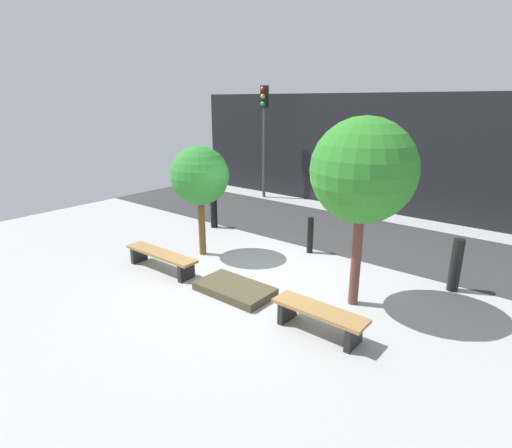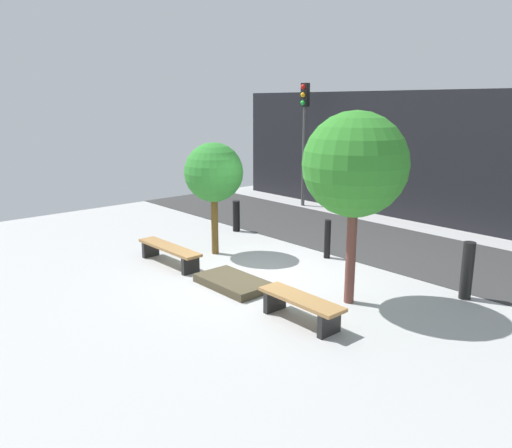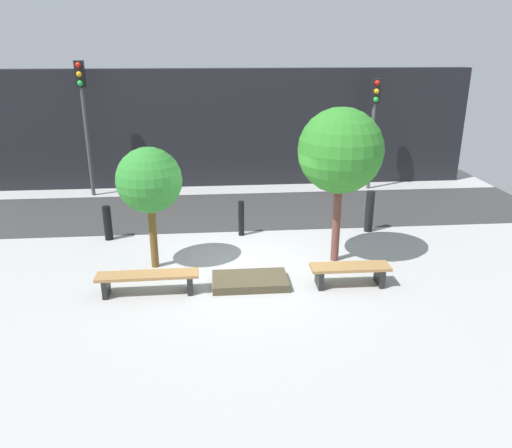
{
  "view_description": "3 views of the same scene",
  "coord_description": "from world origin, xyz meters",
  "px_view_note": "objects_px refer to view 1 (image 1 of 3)",
  "views": [
    {
      "loc": [
        4.82,
        -6.13,
        3.66
      ],
      "look_at": [
        0.49,
        -0.74,
        1.51
      ],
      "focal_mm": 28.0,
      "sensor_mm": 36.0,
      "label": 1
    },
    {
      "loc": [
        7.26,
        -6.64,
        3.55
      ],
      "look_at": [
        0.11,
        -0.29,
        1.21
      ],
      "focal_mm": 35.0,
      "sensor_mm": 36.0,
      "label": 2
    },
    {
      "loc": [
        -0.69,
        -9.96,
        4.64
      ],
      "look_at": [
        0.13,
        -0.69,
        1.28
      ],
      "focal_mm": 35.0,
      "sensor_mm": 36.0,
      "label": 3
    }
  ],
  "objects_px": {
    "tree_behind_right_bench": "(363,171)",
    "bollard_center": "(456,265)",
    "bench_right": "(319,316)",
    "tree_behind_left_bench": "(200,176)",
    "bollard_far_left": "(214,213)",
    "traffic_light_west": "(264,123)",
    "bollard_left": "(310,235)",
    "planter_bed": "(235,289)",
    "bench_left": "(161,257)"
  },
  "relations": [
    {
      "from": "tree_behind_right_bench",
      "to": "bollard_center",
      "type": "bearing_deg",
      "value": 52.89
    },
    {
      "from": "planter_bed",
      "to": "bollard_left",
      "type": "relative_size",
      "value": 1.68
    },
    {
      "from": "bollard_center",
      "to": "traffic_light_west",
      "type": "bearing_deg",
      "value": 152.96
    },
    {
      "from": "planter_bed",
      "to": "bollard_far_left",
      "type": "xyz_separation_m",
      "value": [
        -3.34,
        2.83,
        0.35
      ]
    },
    {
      "from": "bollard_center",
      "to": "traffic_light_west",
      "type": "xyz_separation_m",
      "value": [
        -7.93,
        4.05,
        2.32
      ]
    },
    {
      "from": "tree_behind_left_bench",
      "to": "bollard_center",
      "type": "xyz_separation_m",
      "value": [
        5.36,
        1.75,
        -1.41
      ]
    },
    {
      "from": "traffic_light_west",
      "to": "bollard_far_left",
      "type": "bearing_deg",
      "value": -72.93
    },
    {
      "from": "tree_behind_left_bench",
      "to": "traffic_light_west",
      "type": "height_order",
      "value": "traffic_light_west"
    },
    {
      "from": "bench_left",
      "to": "traffic_light_west",
      "type": "relative_size",
      "value": 0.48
    },
    {
      "from": "bench_left",
      "to": "bollard_center",
      "type": "xyz_separation_m",
      "value": [
        5.36,
        3.03,
        0.23
      ]
    },
    {
      "from": "tree_behind_right_bench",
      "to": "bollard_center",
      "type": "relative_size",
      "value": 3.16
    },
    {
      "from": "tree_behind_right_bench",
      "to": "bollard_far_left",
      "type": "height_order",
      "value": "tree_behind_right_bench"
    },
    {
      "from": "planter_bed",
      "to": "bollard_center",
      "type": "bearing_deg",
      "value": 40.27
    },
    {
      "from": "bench_left",
      "to": "bollard_center",
      "type": "bearing_deg",
      "value": 28.77
    },
    {
      "from": "bench_left",
      "to": "tree_behind_right_bench",
      "type": "relative_size",
      "value": 0.58
    },
    {
      "from": "traffic_light_west",
      "to": "bench_left",
      "type": "bearing_deg",
      "value": -70.07
    },
    {
      "from": "planter_bed",
      "to": "tree_behind_right_bench",
      "type": "xyz_separation_m",
      "value": [
        2.02,
        1.08,
        2.42
      ]
    },
    {
      "from": "bench_left",
      "to": "tree_behind_left_bench",
      "type": "height_order",
      "value": "tree_behind_left_bench"
    },
    {
      "from": "bollard_left",
      "to": "tree_behind_left_bench",
      "type": "bearing_deg",
      "value": -139.05
    },
    {
      "from": "planter_bed",
      "to": "traffic_light_west",
      "type": "distance_m",
      "value": 8.72
    },
    {
      "from": "tree_behind_right_bench",
      "to": "bollard_left",
      "type": "relative_size",
      "value": 3.78
    },
    {
      "from": "tree_behind_left_bench",
      "to": "bollard_far_left",
      "type": "distance_m",
      "value": 2.67
    },
    {
      "from": "planter_bed",
      "to": "bollard_left",
      "type": "xyz_separation_m",
      "value": [
        0.0,
        2.83,
        0.37
      ]
    },
    {
      "from": "bench_left",
      "to": "traffic_light_west",
      "type": "xyz_separation_m",
      "value": [
        -2.57,
        7.08,
        2.54
      ]
    },
    {
      "from": "bench_right",
      "to": "planter_bed",
      "type": "distance_m",
      "value": 2.04
    },
    {
      "from": "bollard_center",
      "to": "traffic_light_west",
      "type": "relative_size",
      "value": 0.26
    },
    {
      "from": "planter_bed",
      "to": "bollard_left",
      "type": "height_order",
      "value": "bollard_left"
    },
    {
      "from": "bench_right",
      "to": "bollard_left",
      "type": "height_order",
      "value": "bollard_left"
    },
    {
      "from": "bollard_far_left",
      "to": "bollard_left",
      "type": "height_order",
      "value": "bollard_left"
    },
    {
      "from": "planter_bed",
      "to": "traffic_light_west",
      "type": "bearing_deg",
      "value": 123.69
    },
    {
      "from": "bench_left",
      "to": "planter_bed",
      "type": "bearing_deg",
      "value": 4.93
    },
    {
      "from": "tree_behind_left_bench",
      "to": "tree_behind_right_bench",
      "type": "relative_size",
      "value": 0.78
    },
    {
      "from": "bollard_left",
      "to": "bench_right",
      "type": "bearing_deg",
      "value": -56.36
    },
    {
      "from": "tree_behind_left_bench",
      "to": "bollard_center",
      "type": "distance_m",
      "value": 5.81
    },
    {
      "from": "bollard_far_left",
      "to": "bollard_left",
      "type": "bearing_deg",
      "value": 0.0
    },
    {
      "from": "bench_right",
      "to": "bollard_far_left",
      "type": "distance_m",
      "value": 6.16
    },
    {
      "from": "bench_left",
      "to": "planter_bed",
      "type": "relative_size",
      "value": 1.3
    },
    {
      "from": "tree_behind_left_bench",
      "to": "bollard_left",
      "type": "height_order",
      "value": "tree_behind_left_bench"
    },
    {
      "from": "bench_left",
      "to": "bollard_far_left",
      "type": "bearing_deg",
      "value": 112.87
    },
    {
      "from": "tree_behind_right_bench",
      "to": "bench_right",
      "type": "bearing_deg",
      "value": -90.0
    },
    {
      "from": "bollard_center",
      "to": "planter_bed",
      "type": "bearing_deg",
      "value": -139.73
    },
    {
      "from": "tree_behind_right_bench",
      "to": "traffic_light_west",
      "type": "distance_m",
      "value": 8.8
    },
    {
      "from": "bench_right",
      "to": "traffic_light_west",
      "type": "xyz_separation_m",
      "value": [
        -6.6,
        7.08,
        2.55
      ]
    },
    {
      "from": "tree_behind_right_bench",
      "to": "bollard_left",
      "type": "xyz_separation_m",
      "value": [
        -2.02,
        1.75,
        -2.05
      ]
    },
    {
      "from": "planter_bed",
      "to": "tree_behind_right_bench",
      "type": "relative_size",
      "value": 0.45
    },
    {
      "from": "bench_left",
      "to": "bench_right",
      "type": "height_order",
      "value": "bench_right"
    },
    {
      "from": "bollard_far_left",
      "to": "traffic_light_west",
      "type": "xyz_separation_m",
      "value": [
        -1.24,
        4.05,
        2.43
      ]
    },
    {
      "from": "bench_left",
      "to": "bollard_far_left",
      "type": "relative_size",
      "value": 2.29
    },
    {
      "from": "bench_right",
      "to": "bollard_left",
      "type": "distance_m",
      "value": 3.65
    },
    {
      "from": "bench_right",
      "to": "tree_behind_left_bench",
      "type": "relative_size",
      "value": 0.61
    }
  ]
}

